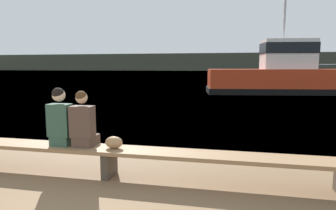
% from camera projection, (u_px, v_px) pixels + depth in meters
% --- Properties ---
extents(water_surface, '(240.00, 240.00, 0.00)m').
position_uv_depth(water_surface, '(227.00, 71.00, 123.23)').
color(water_surface, '#386084').
rests_on(water_surface, ground).
extents(far_shoreline, '(600.00, 12.00, 7.42)m').
position_uv_depth(far_shoreline, '(227.00, 62.00, 130.07)').
color(far_shoreline, '#424738').
rests_on(far_shoreline, ground).
extents(bench_main, '(7.69, 0.51, 0.49)m').
position_uv_depth(bench_main, '(109.00, 153.00, 4.96)').
color(bench_main, '#8E6B47').
rests_on(bench_main, ground).
extents(person_left, '(0.38, 0.43, 0.99)m').
position_uv_depth(person_left, '(61.00, 120.00, 5.08)').
color(person_left, '#2D4C3D').
rests_on(person_left, bench_main).
extents(person_right, '(0.38, 0.42, 0.95)m').
position_uv_depth(person_right, '(83.00, 123.00, 5.00)').
color(person_right, '#4C382D').
rests_on(person_right, bench_main).
extents(shopping_bag, '(0.30, 0.19, 0.20)m').
position_uv_depth(shopping_bag, '(114.00, 142.00, 4.92)').
color(shopping_bag, '#9E754C').
rests_on(shopping_bag, bench_main).
extents(tugboat_red, '(10.08, 4.45, 6.63)m').
position_uv_depth(tugboat_red, '(281.00, 77.00, 20.31)').
color(tugboat_red, red).
rests_on(tugboat_red, water_surface).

